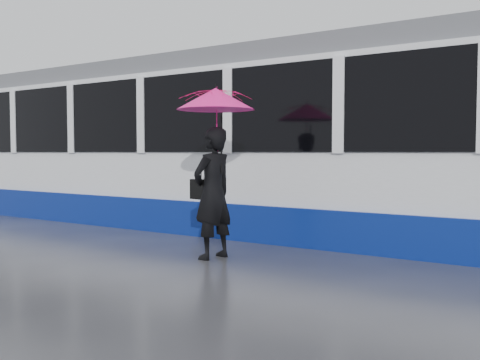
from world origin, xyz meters
The scene contains 6 objects.
ground centered at (0.00, 0.00, 0.00)m, with size 90.00×90.00×0.00m, color #2B2B30.
rails centered at (0.00, 2.50, 0.01)m, with size 34.00×1.51×0.02m.
tram centered at (-2.82, 2.50, 1.64)m, with size 26.00×2.56×3.35m.
woman centered at (-0.59, -0.17, 0.92)m, with size 0.67×0.44×1.85m, color black.
umbrella centered at (-0.54, -0.17, 2.03)m, with size 1.25×1.25×1.25m.
handbag centered at (-0.81, -0.15, 0.97)m, with size 0.35×0.19×0.47m.
Camera 1 is at (3.82, -6.22, 1.50)m, focal length 40.00 mm.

